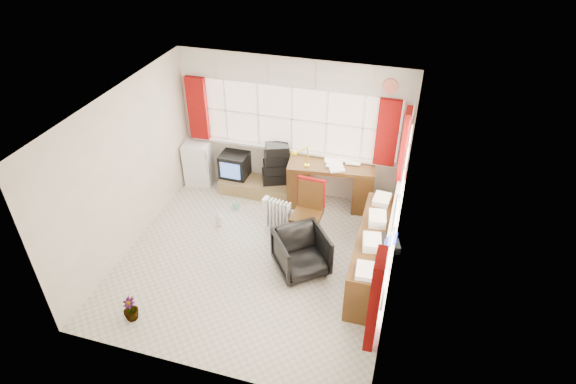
{
  "coord_description": "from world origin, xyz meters",
  "views": [
    {
      "loc": [
        2.0,
        -5.1,
        5.03
      ],
      "look_at": [
        0.35,
        0.55,
        0.96
      ],
      "focal_mm": 30.0,
      "sensor_mm": 36.0,
      "label": 1
    }
  ],
  "objects_px": {
    "tv_bench": "(259,187)",
    "mini_fridge": "(199,162)",
    "office_chair": "(301,253)",
    "radiator": "(278,220)",
    "desk_lamp": "(307,152)",
    "task_chair": "(309,209)",
    "credenza": "(374,254)",
    "crt_tv": "(235,165)",
    "desk": "(331,180)"
  },
  "relations": [
    {
      "from": "task_chair",
      "to": "tv_bench",
      "type": "xyz_separation_m",
      "value": [
        -1.18,
        0.98,
        -0.45
      ]
    },
    {
      "from": "credenza",
      "to": "crt_tv",
      "type": "height_order",
      "value": "credenza"
    },
    {
      "from": "credenza",
      "to": "crt_tv",
      "type": "bearing_deg",
      "value": 149.83
    },
    {
      "from": "radiator",
      "to": "tv_bench",
      "type": "height_order",
      "value": "radiator"
    },
    {
      "from": "task_chair",
      "to": "radiator",
      "type": "distance_m",
      "value": 0.6
    },
    {
      "from": "task_chair",
      "to": "mini_fridge",
      "type": "bearing_deg",
      "value": 155.96
    },
    {
      "from": "desk",
      "to": "credenza",
      "type": "relative_size",
      "value": 0.76
    },
    {
      "from": "credenza",
      "to": "desk_lamp",
      "type": "bearing_deg",
      "value": 134.66
    },
    {
      "from": "desk",
      "to": "tv_bench",
      "type": "relative_size",
      "value": 1.09
    },
    {
      "from": "radiator",
      "to": "mini_fridge",
      "type": "relative_size",
      "value": 0.75
    },
    {
      "from": "credenza",
      "to": "crt_tv",
      "type": "distance_m",
      "value": 3.19
    },
    {
      "from": "tv_bench",
      "to": "crt_tv",
      "type": "distance_m",
      "value": 0.6
    },
    {
      "from": "desk_lamp",
      "to": "office_chair",
      "type": "relative_size",
      "value": 0.53
    },
    {
      "from": "mini_fridge",
      "to": "desk_lamp",
      "type": "bearing_deg",
      "value": -6.32
    },
    {
      "from": "desk",
      "to": "radiator",
      "type": "height_order",
      "value": "desk"
    },
    {
      "from": "desk_lamp",
      "to": "credenza",
      "type": "height_order",
      "value": "desk_lamp"
    },
    {
      "from": "task_chair",
      "to": "radiator",
      "type": "bearing_deg",
      "value": 179.75
    },
    {
      "from": "crt_tv",
      "to": "mini_fridge",
      "type": "bearing_deg",
      "value": -179.67
    },
    {
      "from": "office_chair",
      "to": "mini_fridge",
      "type": "height_order",
      "value": "mini_fridge"
    },
    {
      "from": "office_chair",
      "to": "task_chair",
      "type": "bearing_deg",
      "value": 58.82
    },
    {
      "from": "desk",
      "to": "crt_tv",
      "type": "distance_m",
      "value": 1.79
    },
    {
      "from": "office_chair",
      "to": "crt_tv",
      "type": "bearing_deg",
      "value": 96.45
    },
    {
      "from": "office_chair",
      "to": "mini_fridge",
      "type": "bearing_deg",
      "value": 106.26
    },
    {
      "from": "desk_lamp",
      "to": "task_chair",
      "type": "height_order",
      "value": "desk_lamp"
    },
    {
      "from": "radiator",
      "to": "desk_lamp",
      "type": "bearing_deg",
      "value": 72.91
    },
    {
      "from": "desk_lamp",
      "to": "office_chair",
      "type": "bearing_deg",
      "value": -78.07
    },
    {
      "from": "office_chair",
      "to": "radiator",
      "type": "bearing_deg",
      "value": 90.6
    },
    {
      "from": "office_chair",
      "to": "desk",
      "type": "bearing_deg",
      "value": 51.16
    },
    {
      "from": "office_chair",
      "to": "credenza",
      "type": "relative_size",
      "value": 0.36
    },
    {
      "from": "desk_lamp",
      "to": "mini_fridge",
      "type": "height_order",
      "value": "desk_lamp"
    },
    {
      "from": "desk",
      "to": "crt_tv",
      "type": "xyz_separation_m",
      "value": [
        -1.79,
        0.0,
        0.01
      ]
    },
    {
      "from": "radiator",
      "to": "tv_bench",
      "type": "xyz_separation_m",
      "value": [
        -0.68,
        0.98,
        -0.13
      ]
    },
    {
      "from": "desk",
      "to": "desk_lamp",
      "type": "height_order",
      "value": "desk_lamp"
    },
    {
      "from": "mini_fridge",
      "to": "tv_bench",
      "type": "bearing_deg",
      "value": -3.81
    },
    {
      "from": "task_chair",
      "to": "crt_tv",
      "type": "relative_size",
      "value": 2.19
    },
    {
      "from": "crt_tv",
      "to": "mini_fridge",
      "type": "relative_size",
      "value": 0.6
    },
    {
      "from": "mini_fridge",
      "to": "office_chair",
      "type": "bearing_deg",
      "value": -36.25
    },
    {
      "from": "task_chair",
      "to": "mini_fridge",
      "type": "distance_m",
      "value": 2.61
    },
    {
      "from": "mini_fridge",
      "to": "radiator",
      "type": "bearing_deg",
      "value": -29.43
    },
    {
      "from": "tv_bench",
      "to": "office_chair",
      "type": "bearing_deg",
      "value": -53.8
    },
    {
      "from": "crt_tv",
      "to": "desk_lamp",
      "type": "bearing_deg",
      "value": -9.64
    },
    {
      "from": "desk",
      "to": "tv_bench",
      "type": "bearing_deg",
      "value": -176.49
    },
    {
      "from": "desk",
      "to": "radiator",
      "type": "bearing_deg",
      "value": -120.63
    },
    {
      "from": "desk",
      "to": "office_chair",
      "type": "height_order",
      "value": "desk"
    },
    {
      "from": "desk",
      "to": "task_chair",
      "type": "distance_m",
      "value": 1.07
    },
    {
      "from": "radiator",
      "to": "mini_fridge",
      "type": "bearing_deg",
      "value": 150.57
    },
    {
      "from": "radiator",
      "to": "credenza",
      "type": "relative_size",
      "value": 0.31
    },
    {
      "from": "tv_bench",
      "to": "mini_fridge",
      "type": "height_order",
      "value": "mini_fridge"
    },
    {
      "from": "radiator",
      "to": "desk",
      "type": "bearing_deg",
      "value": 59.37
    },
    {
      "from": "task_chair",
      "to": "radiator",
      "type": "relative_size",
      "value": 1.75
    }
  ]
}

